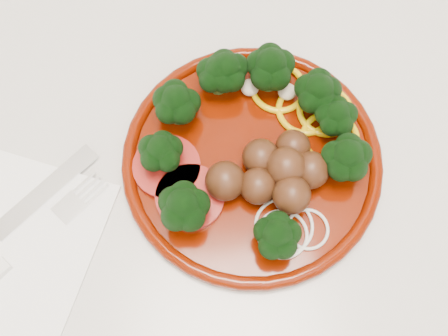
{
  "coord_description": "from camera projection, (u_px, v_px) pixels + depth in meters",
  "views": [
    {
      "loc": [
        -0.23,
        1.5,
        1.45
      ],
      "look_at": [
        -0.22,
        1.71,
        0.92
      ],
      "focal_mm": 45.0,
      "sensor_mm": 36.0,
      "label": 1
    }
  ],
  "objects": [
    {
      "name": "counter",
      "position": [
        343.0,
        258.0,
        1.01
      ],
      "size": [
        2.4,
        0.6,
        0.9
      ],
      "color": "beige",
      "rests_on": "ground"
    },
    {
      "name": "plate",
      "position": [
        254.0,
        149.0,
        0.57
      ],
      "size": [
        0.27,
        0.27,
        0.06
      ],
      "rotation": [
        0.0,
        0.0,
        0.31
      ],
      "color": "#510F01",
      "rests_on": "counter"
    },
    {
      "name": "napkin",
      "position": [
        6.0,
        242.0,
        0.56
      ],
      "size": [
        0.23,
        0.23,
        0.0
      ],
      "primitive_type": "cube",
      "rotation": [
        0.0,
        0.0,
        1.18
      ],
      "color": "white",
      "rests_on": "counter"
    }
  ]
}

